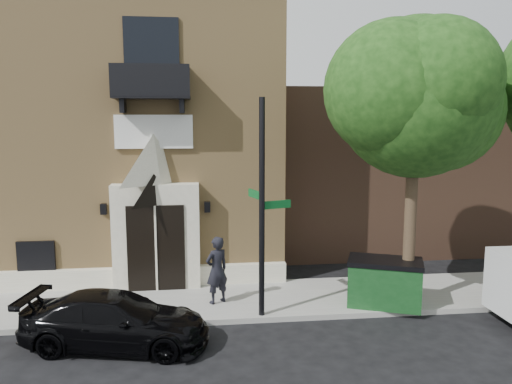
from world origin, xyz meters
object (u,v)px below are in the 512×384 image
dumpster (385,282)px  black_sedan (116,320)px  street_sign (262,208)px  pedestrian_near (217,270)px  fire_hydrant (413,292)px

dumpster → black_sedan: bearing=-147.0°
street_sign → dumpster: bearing=-12.7°
pedestrian_near → street_sign: bearing=108.6°
black_sedan → pedestrian_near: (2.44, 2.13, 0.47)m
black_sedan → pedestrian_near: bearing=-37.7°
street_sign → pedestrian_near: bearing=121.7°
black_sedan → pedestrian_near: pedestrian_near is taller
black_sedan → dumpster: (7.04, 1.41, 0.18)m
black_sedan → fire_hydrant: size_ratio=5.48×
fire_hydrant → dumpster: (-0.80, 0.11, 0.27)m
black_sedan → dumpster: bearing=-67.5°
pedestrian_near → fire_hydrant: bearing=140.9°
fire_hydrant → street_sign: bearing=-177.7°
street_sign → fire_hydrant: street_sign is taller
black_sedan → street_sign: (3.58, 1.13, 2.38)m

